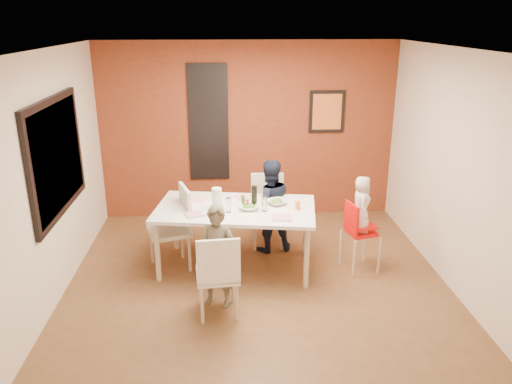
{
  "coord_description": "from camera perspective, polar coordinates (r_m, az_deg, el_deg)",
  "views": [
    {
      "loc": [
        -0.35,
        -5.26,
        3.01
      ],
      "look_at": [
        0.0,
        0.3,
        1.05
      ],
      "focal_mm": 35.0,
      "sensor_mm": 36.0,
      "label": 1
    }
  ],
  "objects": [
    {
      "name": "chair_far",
      "position": [
        6.9,
        1.35,
        -1.56
      ],
      "size": [
        0.46,
        0.46,
        0.98
      ],
      "rotation": [
        0.0,
        0.0,
        -0.02
      ],
      "color": "silver",
      "rests_on": "ground"
    },
    {
      "name": "condiment_green",
      "position": [
        6.1,
        -1.43,
        -1.13
      ],
      "size": [
        0.03,
        0.03,
        0.13
      ],
      "primitive_type": "cylinder",
      "color": "#2A6923",
      "rests_on": "dining_table"
    },
    {
      "name": "plate_near_right",
      "position": [
        5.8,
        3.01,
        -2.95
      ],
      "size": [
        0.25,
        0.25,
        0.01
      ],
      "primitive_type": "cube",
      "rotation": [
        0.0,
        0.0,
        -0.15
      ],
      "color": "white",
      "rests_on": "dining_table"
    },
    {
      "name": "glassblock_surround",
      "position": [
        7.63,
        -5.45,
        7.87
      ],
      "size": [
        0.6,
        0.03,
        1.76
      ],
      "primitive_type": "cube",
      "color": "black",
      "rests_on": "wall_back"
    },
    {
      "name": "toddler",
      "position": [
        6.16,
        11.96,
        -1.35
      ],
      "size": [
        0.26,
        0.36,
        0.69
      ],
      "primitive_type": "imported",
      "rotation": [
        0.0,
        0.0,
        1.46
      ],
      "color": "silver",
      "rests_on": "high_chair"
    },
    {
      "name": "sippy_cup",
      "position": [
        6.05,
        4.78,
        -1.53
      ],
      "size": [
        0.06,
        0.06,
        0.1
      ],
      "primitive_type": "cylinder",
      "color": "orange",
      "rests_on": "dining_table"
    },
    {
      "name": "child_near",
      "position": [
        5.4,
        -4.43,
        -7.38
      ],
      "size": [
        0.49,
        0.4,
        1.16
      ],
      "primitive_type": "imported",
      "rotation": [
        0.0,
        0.0,
        -0.33
      ],
      "color": "brown",
      "rests_on": "ground"
    },
    {
      "name": "wine_bottle",
      "position": [
        6.1,
        -0.2,
        -0.5
      ],
      "size": [
        0.07,
        0.07,
        0.26
      ],
      "primitive_type": "cylinder",
      "color": "black",
      "rests_on": "dining_table"
    },
    {
      "name": "wall_left",
      "position": [
        5.84,
        -22.44,
        1.35
      ],
      "size": [
        0.02,
        4.5,
        2.7
      ],
      "primitive_type": "cube",
      "color": "beige",
      "rests_on": "ground"
    },
    {
      "name": "plate_far_mid",
      "position": [
        6.42,
        -1.2,
        -0.65
      ],
      "size": [
        0.27,
        0.27,
        0.01
      ],
      "primitive_type": "cube",
      "rotation": [
        0.0,
        0.0,
        0.3
      ],
      "color": "white",
      "rests_on": "dining_table"
    },
    {
      "name": "chair_near",
      "position": [
        5.21,
        -4.36,
        -9.11
      ],
      "size": [
        0.48,
        0.48,
        0.95
      ],
      "rotation": [
        0.0,
        0.0,
        3.23
      ],
      "color": "white",
      "rests_on": "ground"
    },
    {
      "name": "picture_window_pane",
      "position": [
        5.95,
        -21.69,
        3.79
      ],
      "size": [
        0.02,
        1.55,
        1.15
      ],
      "primitive_type": "cube",
      "color": "black",
      "rests_on": "wall_left"
    },
    {
      "name": "wine_glass_b",
      "position": [
        5.97,
        0.94,
        -1.35
      ],
      "size": [
        0.07,
        0.07,
        0.19
      ],
      "primitive_type": "cylinder",
      "color": "silver",
      "rests_on": "dining_table"
    },
    {
      "name": "child_far",
      "position": [
        6.64,
        1.52,
        -1.6
      ],
      "size": [
        0.69,
        0.58,
        1.27
      ],
      "primitive_type": "imported",
      "rotation": [
        0.0,
        0.0,
        3.32
      ],
      "color": "black",
      "rests_on": "ground"
    },
    {
      "name": "high_chair",
      "position": [
        6.27,
        11.59,
        -4.26
      ],
      "size": [
        0.46,
        0.46,
        0.9
      ],
      "rotation": [
        0.0,
        0.0,
        1.83
      ],
      "color": "red",
      "rests_on": "ground"
    },
    {
      "name": "art_print_frame",
      "position": [
        7.75,
        8.1,
        9.08
      ],
      "size": [
        0.54,
        0.03,
        0.64
      ],
      "primitive_type": "cube",
      "color": "black",
      "rests_on": "wall_back"
    },
    {
      "name": "ground",
      "position": [
        6.07,
        0.18,
        -10.34
      ],
      "size": [
        4.5,
        4.5,
        0.0
      ],
      "primitive_type": "plane",
      "color": "brown",
      "rests_on": "ground"
    },
    {
      "name": "brick_accent_wall",
      "position": [
        7.68,
        -0.91,
        6.9
      ],
      "size": [
        4.5,
        0.02,
        2.7
      ],
      "primitive_type": "cube",
      "color": "maroon",
      "rests_on": "ground"
    },
    {
      "name": "condiment_brown",
      "position": [
        6.12,
        -1.53,
        -1.01
      ],
      "size": [
        0.04,
        0.04,
        0.15
      ],
      "primitive_type": "cylinder",
      "color": "brown",
      "rests_on": "dining_table"
    },
    {
      "name": "wall_right",
      "position": [
        6.1,
        21.81,
        2.16
      ],
      "size": [
        0.02,
        4.5,
        2.7
      ],
      "primitive_type": "cube",
      "color": "beige",
      "rests_on": "ground"
    },
    {
      "name": "salad_bowl_b",
      "position": [
        6.2,
        2.4,
        -1.18
      ],
      "size": [
        0.31,
        0.31,
        0.06
      ],
      "primitive_type": "imported",
      "rotation": [
        0.0,
        0.0,
        0.42
      ],
      "color": "silver",
      "rests_on": "dining_table"
    },
    {
      "name": "wall_back",
      "position": [
        7.7,
        -0.91,
        6.93
      ],
      "size": [
        4.5,
        0.02,
        2.7
      ],
      "primitive_type": "cube",
      "color": "beige",
      "rests_on": "ground"
    },
    {
      "name": "picture_window_frame",
      "position": [
        5.96,
        -21.83,
        3.78
      ],
      "size": [
        0.05,
        1.7,
        1.3
      ],
      "primitive_type": "cube",
      "color": "black",
      "rests_on": "wall_left"
    },
    {
      "name": "chair_left",
      "position": [
        6.29,
        -9.1,
        -3.56
      ],
      "size": [
        0.61,
        0.61,
        1.04
      ],
      "rotation": [
        0.0,
        0.0,
        5.02
      ],
      "color": "silver",
      "rests_on": "ground"
    },
    {
      "name": "wall_front",
      "position": [
        3.46,
        2.68,
        -9.35
      ],
      "size": [
        4.5,
        0.02,
        2.7
      ],
      "primitive_type": "cube",
      "color": "beige",
      "rests_on": "ground"
    },
    {
      "name": "salad_bowl_a",
      "position": [
        6.04,
        -0.81,
        -1.75
      ],
      "size": [
        0.25,
        0.25,
        0.06
      ],
      "primitive_type": "imported",
      "rotation": [
        0.0,
        0.0,
        -0.06
      ],
      "color": "white",
      "rests_on": "dining_table"
    },
    {
      "name": "condiment_red",
      "position": [
        6.01,
        -0.98,
        -1.47
      ],
      "size": [
        0.03,
        0.03,
        0.13
      ],
      "primitive_type": "cylinder",
      "color": "red",
      "rests_on": "dining_table"
    },
    {
      "name": "dining_table",
      "position": [
        6.14,
        -2.36,
        -2.38
      ],
      "size": [
        2.07,
        1.35,
        0.81
      ],
      "rotation": [
        0.0,
        0.0,
        -0.15
      ],
      "color": "white",
      "rests_on": "ground"
    },
    {
      "name": "wine_glass_a",
      "position": [
        5.95,
        -3.15,
        -1.48
      ],
      "size": [
        0.06,
        0.06,
        0.18
      ],
      "primitive_type": "cylinder",
      "color": "white",
      "rests_on": "dining_table"
    },
    {
      "name": "paper_towel_roll",
      "position": [
        6.02,
        -4.5,
        -0.79
      ],
      "size": [
        0.12,
        0.12,
        0.27
      ],
      "primitive_type": "cylinder",
      "color": "white",
      "rests_on": "dining_table"
    },
    {
      "name": "plate_far_left",
      "position": [
        6.44,
        -6.91,
        -0.73
      ],
      "size": [
        0.31,
        0.31,
        0.01
      ],
      "primitive_type": "cube",
      "rotation": [
        0.0,
        0.0,
        -0.32
      ],
      "color": "white",
      "rests_on": "dining_table"
    },
    {
      "name": "plate_near_left",
      "position": [
        5.92,
        -7.12,
        -2.58
      ],
      "size": [
        0.26,
        0.26,
        0.01
      ],
      "primitive_type": "cube",
      "rotation": [
        0.0,
        0.0,
        0.38
      ],
      "color": "silver",
      "rests_on": "dining_table"
    },
    {
      "name": "ceiling",
      "position": [
        5.28,
        0.21,
        16.01
      ],
      "size": [
        4.5,
        4.5,
        0.02
      ],
      "primitive_type": "cube",
      "color": "silver",
      "rests_on": "wall_back"
    },
    {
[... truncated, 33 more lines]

